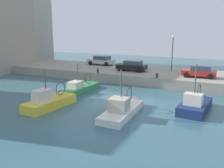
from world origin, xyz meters
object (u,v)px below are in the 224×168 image
Objects in this scene: mooring_bollard_south at (157,76)px; quay_streetlamp at (173,47)px; fishing_boat_navy at (196,108)px; fishing_boat_yellow at (52,105)px; parked_car_red at (199,71)px; fishing_boat_green at (82,90)px; mooring_bollard_mid at (98,71)px; parked_car_silver at (101,60)px; fishing_boat_white at (124,111)px; parked_car_black at (132,66)px.

quay_streetlamp is (5.65, -0.47, 2.98)m from mooring_bollard_south.
fishing_boat_navy reaches higher than fishing_boat_yellow.
mooring_bollard_south is (-2.51, 4.47, -0.45)m from parked_car_red.
fishing_boat_green is 11.81× the size of mooring_bollard_mid.
fishing_boat_navy is 0.94× the size of fishing_boat_yellow.
mooring_bollard_south is 8.00m from mooring_bollard_mid.
parked_car_silver reaches higher than mooring_bollard_south.
fishing_boat_navy is 0.84× the size of fishing_boat_white.
mooring_bollard_mid is at bearing 8.83° from fishing_boat_green.
fishing_boat_navy is at bearing -96.15° from fishing_boat_green.
parked_car_red is (7.69, -11.66, 1.81)m from fishing_boat_green.
parked_car_black is 7.51× the size of mooring_bollard_mid.
fishing_boat_yellow reaches higher than mooring_bollard_south.
fishing_boat_white reaches higher than mooring_bollard_south.
quay_streetlamp is (12.18, 4.85, 4.34)m from fishing_boat_navy.
quay_streetlamp is at bearing -22.35° from fishing_boat_yellow.
fishing_boat_navy reaches higher than fishing_boat_green.
parked_car_black reaches higher than mooring_bollard_mid.
parked_car_silver is 7.41m from parked_car_black.
quay_streetlamp reaches higher than parked_car_black.
quay_streetlamp is at bearing -94.99° from parked_car_silver.
parked_car_black is at bearing 116.04° from quay_streetlamp.
mooring_bollard_mid is (-2.51, 12.47, -0.45)m from parked_car_red.
fishing_boat_navy is at bearing -135.09° from parked_car_black.
quay_streetlamp is at bearing 51.80° from parked_car_red.
mooring_bollard_mid is (10.10, 8.04, 1.32)m from fishing_boat_white.
fishing_boat_green is 1.62× the size of parked_car_red.
parked_car_black is at bearing 85.19° from parked_car_red.
fishing_boat_green is at bearing 6.63° from fishing_boat_yellow.
fishing_boat_yellow is 1.25× the size of quay_streetlamp.
parked_car_black is (9.78, 9.75, 1.81)m from fishing_boat_navy.
fishing_boat_yellow is at bearing 157.65° from quay_streetlamp.
parked_car_silver is at bearing 24.42° from mooring_bollard_mid.
parked_car_red is (9.04, 0.85, 1.81)m from fishing_boat_navy.
fishing_boat_green reaches higher than mooring_bollard_south.
fishing_boat_navy reaches higher than parked_car_black.
fishing_boat_white is 12.41× the size of mooring_bollard_mid.
parked_car_silver is at bearing 58.88° from mooring_bollard_south.
parked_car_red is 5.68m from quay_streetlamp.
mooring_bollard_mid is at bearing 123.70° from quay_streetlamp.
parked_car_black is (14.52, -2.05, 1.79)m from fishing_boat_yellow.
fishing_boat_white is at bearing 160.63° from parked_car_red.
parked_car_black is at bearing -18.12° from fishing_boat_green.
mooring_bollard_south is (-3.25, -4.43, -0.46)m from parked_car_black.
fishing_boat_white is at bearing -179.80° from mooring_bollard_south.
mooring_bollard_south is at bearing 0.20° from fishing_boat_white.
fishing_boat_navy is at bearing -68.12° from fishing_boat_yellow.
parked_car_silver is 1.07× the size of parked_car_red.
fishing_boat_green is 14.08m from parked_car_red.
fishing_boat_yellow is 1.51× the size of parked_car_red.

